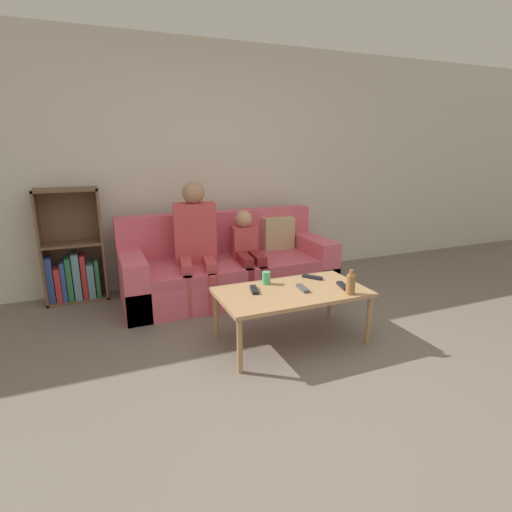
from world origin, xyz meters
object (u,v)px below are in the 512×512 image
(person_child, at_px, (247,249))
(cup_near, at_px, (266,278))
(couch, at_px, (229,268))
(bottle, at_px, (351,284))
(tv_remote_1, at_px, (343,286))
(person_adult, at_px, (196,236))
(tv_remote_3, at_px, (312,277))
(bookshelf, at_px, (73,259))
(coffee_table, at_px, (292,295))
(tv_remote_0, at_px, (303,288))
(tv_remote_2, at_px, (254,290))

(person_child, relative_size, cup_near, 8.66)
(couch, relative_size, bottle, 11.30)
(couch, distance_m, tv_remote_1, 1.43)
(couch, xyz_separation_m, bottle, (0.48, -1.47, 0.24))
(couch, xyz_separation_m, person_adult, (-0.36, -0.07, 0.40))
(cup_near, xyz_separation_m, tv_remote_3, (0.42, -0.02, -0.04))
(bookshelf, bearing_deg, cup_near, -44.50)
(coffee_table, height_order, cup_near, cup_near)
(couch, xyz_separation_m, tv_remote_0, (0.19, -1.25, 0.17))
(person_child, height_order, tv_remote_3, person_child)
(cup_near, distance_m, tv_remote_1, 0.62)
(tv_remote_1, distance_m, bottle, 0.17)
(person_child, bearing_deg, coffee_table, -87.70)
(bookshelf, relative_size, coffee_table, 0.98)
(bottle, bearing_deg, tv_remote_3, 100.12)
(tv_remote_1, relative_size, tv_remote_2, 1.00)
(cup_near, relative_size, tv_remote_0, 0.58)
(cup_near, bearing_deg, person_adult, 109.90)
(bottle, bearing_deg, couch, 108.00)
(tv_remote_0, distance_m, tv_remote_1, 0.33)
(couch, height_order, tv_remote_2, couch)
(person_adult, bearing_deg, cup_near, -60.29)
(coffee_table, relative_size, person_adult, 0.97)
(coffee_table, distance_m, tv_remote_0, 0.10)
(tv_remote_0, bearing_deg, bookshelf, 141.36)
(tv_remote_0, bearing_deg, tv_remote_1, -6.44)
(bookshelf, xyz_separation_m, person_adult, (1.14, -0.51, 0.25))
(bookshelf, height_order, tv_remote_3, bookshelf)
(couch, height_order, bookshelf, bookshelf)
(tv_remote_0, relative_size, tv_remote_2, 0.99)
(tv_remote_2, relative_size, tv_remote_3, 1.07)
(tv_remote_2, distance_m, bottle, 0.73)
(tv_remote_2, relative_size, bottle, 0.93)
(tv_remote_3, bearing_deg, bookshelf, 105.65)
(coffee_table, distance_m, tv_remote_3, 0.35)
(coffee_table, relative_size, bottle, 6.06)
(coffee_table, distance_m, cup_near, 0.26)
(person_adult, bearing_deg, tv_remote_3, -42.00)
(couch, bearing_deg, bookshelf, 163.66)
(bookshelf, relative_size, tv_remote_3, 6.83)
(person_adult, relative_size, tv_remote_1, 6.75)
(coffee_table, height_order, bottle, bottle)
(tv_remote_1, bearing_deg, bookshelf, 151.75)
(cup_near, bearing_deg, tv_remote_1, -29.96)
(coffee_table, relative_size, tv_remote_2, 6.55)
(cup_near, distance_m, tv_remote_3, 0.42)
(bottle, bearing_deg, tv_remote_1, 75.76)
(couch, height_order, tv_remote_0, couch)
(coffee_table, distance_m, person_adult, 1.28)
(coffee_table, height_order, tv_remote_2, tv_remote_2)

